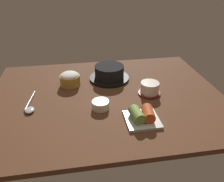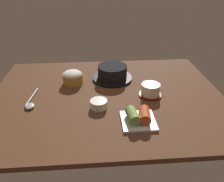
{
  "view_description": "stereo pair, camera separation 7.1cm",
  "coord_description": "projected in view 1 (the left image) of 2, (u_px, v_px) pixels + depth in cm",
  "views": [
    {
      "loc": [
        -11.47,
        -83.84,
        52.33
      ],
      "look_at": [
        2.0,
        -2.0,
        5.0
      ],
      "focal_mm": 36.49,
      "sensor_mm": 36.0,
      "label": 1
    },
    {
      "loc": [
        -4.38,
        -84.69,
        52.33
      ],
      "look_at": [
        2.0,
        -2.0,
        5.0
      ],
      "focal_mm": 36.49,
      "sensor_mm": 36.0,
      "label": 2
    }
  ],
  "objects": [
    {
      "name": "dining_table",
      "position": [
        107.0,
        97.0,
        0.99
      ],
      "size": [
        100.0,
        76.0,
        2.0
      ],
      "primitive_type": "cube",
      "color": "#56331E",
      "rests_on": "ground"
    },
    {
      "name": "stone_pot",
      "position": [
        109.0,
        73.0,
        1.1
      ],
      "size": [
        19.15,
        19.15,
        7.03
      ],
      "color": "black",
      "rests_on": "dining_table"
    },
    {
      "name": "rice_bowl",
      "position": [
        70.0,
        79.0,
        1.05
      ],
      "size": [
        9.25,
        9.25,
        6.49
      ],
      "color": "#B78C38",
      "rests_on": "dining_table"
    },
    {
      "name": "tea_cup_with_saucer",
      "position": [
        150.0,
        88.0,
        0.98
      ],
      "size": [
        9.62,
        9.62,
        5.55
      ],
      "color": "maroon",
      "rests_on": "dining_table"
    },
    {
      "name": "banchan_cup_center",
      "position": [
        101.0,
        104.0,
        0.89
      ],
      "size": [
        6.78,
        6.78,
        3.28
      ],
      "color": "white",
      "rests_on": "dining_table"
    },
    {
      "name": "kimchi_plate",
      "position": [
        142.0,
        116.0,
        0.82
      ],
      "size": [
        12.06,
        12.06,
        5.09
      ],
      "color": "silver",
      "rests_on": "dining_table"
    },
    {
      "name": "spoon",
      "position": [
        30.0,
        107.0,
        0.89
      ],
      "size": [
        4.09,
        16.8,
        1.35
      ],
      "color": "#B7B7BC",
      "rests_on": "dining_table"
    }
  ]
}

